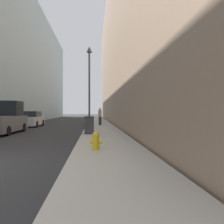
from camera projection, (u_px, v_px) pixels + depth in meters
name	position (u px, v px, depth m)	size (l,w,h in m)	color
sidewalk_right	(100.00, 125.00, 23.96)	(2.84, 60.00, 0.13)	#B7B2A8
building_right_stone	(149.00, 50.00, 32.49)	(12.00, 60.00, 21.38)	#9E7F66
fire_hydrant	(96.00, 140.00, 8.36)	(0.52, 0.40, 0.68)	yellow
trash_bin	(89.00, 125.00, 14.18)	(0.62, 0.63, 1.12)	#3D3D42
lamppost	(89.00, 76.00, 17.91)	(0.48, 0.48, 6.77)	#4C4C51
pickup_truck	(4.00, 120.00, 15.60)	(2.00, 5.01, 2.34)	slate
parked_sedan_near	(31.00, 119.00, 22.36)	(1.89, 4.24, 1.58)	silver
pedestrian_on_sidewalk	(100.00, 116.00, 22.61)	(0.36, 0.24, 1.79)	#2D3347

